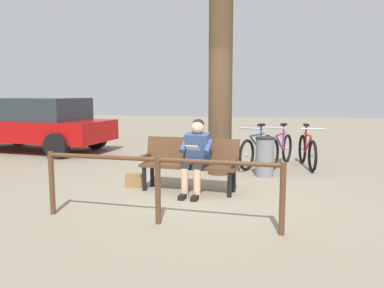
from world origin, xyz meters
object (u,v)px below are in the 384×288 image
Objects in this scene: tree_trunk at (220,79)px; litter_bin at (265,157)px; bicycle_orange at (307,151)px; parked_car at (37,123)px; bench at (190,160)px; person_reading at (196,153)px; bicycle_red at (281,150)px; bicycle_green at (257,151)px; handbag at (135,180)px.

tree_trunk is 1.74m from litter_bin.
parked_car is (7.11, -1.05, 0.41)m from bicycle_orange.
bench is 1.37× the size of person_reading.
bicycle_red and bicycle_green have the same top height.
litter_bin is 1.23m from bicycle_red.
parked_car reaches higher than bicycle_red.
handbag is at bearing 146.21° from parked_car.
parked_car reaches higher than bicycle_green.
parked_car is (6.21, -2.18, 0.39)m from litter_bin.
person_reading is 1.56× the size of litter_bin.
bicycle_green is 0.36× the size of parked_car.
bicycle_green reaches higher than bench.
parked_car is at bearing -21.23° from tree_trunk.
person_reading is at bearing -43.39° from bicycle_orange.
bicycle_green reaches higher than litter_bin.
person_reading is at bearing 132.91° from bench.
bicycle_green is at bearing 175.79° from parked_car.
bench is at bearing 178.48° from handbag.
tree_trunk reaches higher than handbag.
person_reading is 1.87m from litter_bin.
bicycle_red is at bearing 178.40° from parked_car.
person_reading is at bearing 151.41° from parked_car.
tree_trunk reaches higher than bicycle_green.
tree_trunk is 2.23× the size of bicycle_orange.
bicycle_green is (0.16, -0.97, -0.03)m from litter_bin.
bench reaches higher than litter_bin.
litter_bin is 0.48× the size of bicycle_red.
bench is 0.27m from person_reading.
bicycle_orange is at bearing -142.10° from handbag.
bicycle_red reaches higher than litter_bin.
tree_trunk is at bearing 165.81° from parked_car.
person_reading reaches higher than bicycle_orange.
bicycle_orange is (-1.79, -1.01, -1.51)m from tree_trunk.
handbag is 2.56m from litter_bin.
tree_trunk reaches higher than parked_car.
tree_trunk is 2.40× the size of bicycle_green.
bicycle_green is at bearing -104.18° from person_reading.
person_reading is 6.31m from parked_car.
parked_car is at bearing -29.37° from person_reading.
person_reading reaches higher than litter_bin.
bench is at bearing -13.20° from bicycle_red.
person_reading is 1.26m from handbag.
bench reaches higher than handbag.
handbag is 3.05m from bicycle_green.
handbag is 2.60m from tree_trunk.
bicycle_red is (-2.54, -2.47, 0.24)m from handbag.
parked_car is (5.12, -3.67, 0.11)m from person_reading.
litter_bin is at bearing 2.67° from bicycle_red.
bicycle_orange is 1.07× the size of bicycle_green.
tree_trunk is at bearing -96.79° from bench.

